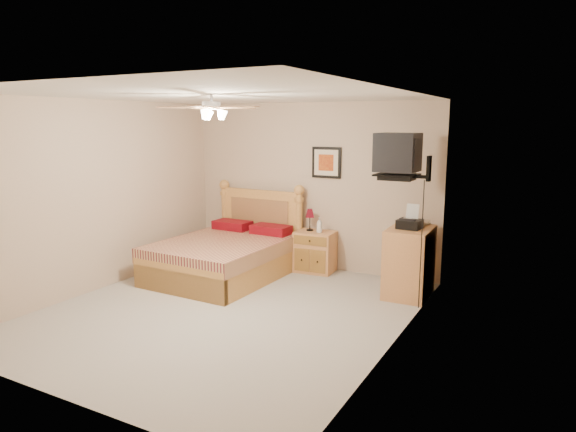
% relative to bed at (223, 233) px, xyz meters
% --- Properties ---
extents(floor, '(4.50, 4.50, 0.00)m').
position_rel_bed_xyz_m(floor, '(0.84, -1.12, -0.64)').
color(floor, '#A09A90').
rests_on(floor, ground).
extents(ceiling, '(4.00, 4.50, 0.04)m').
position_rel_bed_xyz_m(ceiling, '(0.84, -1.12, 1.86)').
color(ceiling, white).
rests_on(ceiling, ground).
extents(wall_back, '(4.00, 0.04, 2.50)m').
position_rel_bed_xyz_m(wall_back, '(0.84, 1.13, 0.61)').
color(wall_back, '#C0A68D').
rests_on(wall_back, ground).
extents(wall_front, '(4.00, 0.04, 2.50)m').
position_rel_bed_xyz_m(wall_front, '(0.84, -3.37, 0.61)').
color(wall_front, '#C0A68D').
rests_on(wall_front, ground).
extents(wall_left, '(0.04, 4.50, 2.50)m').
position_rel_bed_xyz_m(wall_left, '(-1.16, -1.12, 0.61)').
color(wall_left, '#C0A68D').
rests_on(wall_left, ground).
extents(wall_right, '(0.04, 4.50, 2.50)m').
position_rel_bed_xyz_m(wall_right, '(2.84, -1.12, 0.61)').
color(wall_right, '#C0A68D').
rests_on(wall_right, ground).
extents(bed, '(1.56, 2.03, 1.29)m').
position_rel_bed_xyz_m(bed, '(0.00, 0.00, 0.00)').
color(bed, '#BC8A3E').
rests_on(bed, ground).
extents(nightstand, '(0.59, 0.46, 0.61)m').
position_rel_bed_xyz_m(nightstand, '(1.04, 0.88, -0.34)').
color(nightstand, '#BF7C50').
rests_on(nightstand, ground).
extents(table_lamp, '(0.22, 0.22, 0.33)m').
position_rel_bed_xyz_m(table_lamp, '(0.94, 0.92, 0.13)').
color(table_lamp, '#580511').
rests_on(table_lamp, nightstand).
extents(lotion_bottle, '(0.09, 0.09, 0.23)m').
position_rel_bed_xyz_m(lotion_bottle, '(1.13, 0.85, 0.08)').
color(lotion_bottle, white).
rests_on(lotion_bottle, nightstand).
extents(framed_picture, '(0.46, 0.04, 0.46)m').
position_rel_bed_xyz_m(framed_picture, '(1.11, 1.11, 0.98)').
color(framed_picture, black).
rests_on(framed_picture, wall_back).
extents(dresser, '(0.54, 0.77, 0.89)m').
position_rel_bed_xyz_m(dresser, '(2.57, 0.48, -0.20)').
color(dresser, '#BB7F4A').
rests_on(dresser, ground).
extents(fax_machine, '(0.30, 0.32, 0.30)m').
position_rel_bed_xyz_m(fax_machine, '(2.56, 0.45, 0.39)').
color(fax_machine, black).
rests_on(fax_machine, dresser).
extents(magazine_lower, '(0.26, 0.30, 0.02)m').
position_rel_bed_xyz_m(magazine_lower, '(2.53, 0.76, 0.26)').
color(magazine_lower, '#B7AB94').
rests_on(magazine_lower, dresser).
extents(magazine_upper, '(0.22, 0.29, 0.02)m').
position_rel_bed_xyz_m(magazine_upper, '(2.53, 0.77, 0.28)').
color(magazine_upper, gray).
rests_on(magazine_upper, magazine_lower).
extents(wall_tv, '(0.56, 0.46, 0.58)m').
position_rel_bed_xyz_m(wall_tv, '(2.59, 0.22, 1.17)').
color(wall_tv, black).
rests_on(wall_tv, wall_right).
extents(ceiling_fan, '(1.14, 1.14, 0.28)m').
position_rel_bed_xyz_m(ceiling_fan, '(0.84, -1.32, 1.72)').
color(ceiling_fan, white).
rests_on(ceiling_fan, ceiling).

